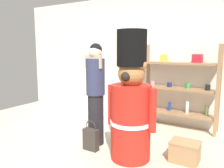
# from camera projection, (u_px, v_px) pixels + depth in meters

# --- Properties ---
(ground_plane) EXTENTS (6.40, 6.40, 0.00)m
(ground_plane) POSITION_uv_depth(u_px,v_px,m) (76.00, 157.00, 3.24)
(ground_plane) COLOR beige
(back_wall) EXTENTS (6.40, 0.12, 2.60)m
(back_wall) POSITION_uv_depth(u_px,v_px,m) (142.00, 58.00, 4.90)
(back_wall) COLOR silver
(back_wall) RESTS_ON ground_plane
(merchandise_shelf) EXTENTS (1.42, 0.35, 1.58)m
(merchandise_shelf) POSITION_uv_depth(u_px,v_px,m) (179.00, 87.00, 4.34)
(merchandise_shelf) COLOR #93704C
(merchandise_shelf) RESTS_ON ground_plane
(teddy_bear_guard) EXTENTS (0.71, 0.56, 1.74)m
(teddy_bear_guard) POSITION_uv_depth(u_px,v_px,m) (131.00, 105.00, 3.10)
(teddy_bear_guard) COLOR red
(teddy_bear_guard) RESTS_ON ground_plane
(person_shopper) EXTENTS (0.30, 0.29, 1.58)m
(person_shopper) POSITION_uv_depth(u_px,v_px,m) (96.00, 92.00, 3.58)
(person_shopper) COLOR black
(person_shopper) RESTS_ON ground_plane
(shopping_bag) EXTENTS (0.24, 0.10, 0.45)m
(shopping_bag) POSITION_uv_depth(u_px,v_px,m) (91.00, 139.00, 3.44)
(shopping_bag) COLOR #332D28
(shopping_bag) RESTS_ON ground_plane
(display_crate) EXTENTS (0.38, 0.30, 0.28)m
(display_crate) POSITION_uv_depth(u_px,v_px,m) (185.00, 151.00, 3.09)
(display_crate) COLOR #9E7A51
(display_crate) RESTS_ON ground_plane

